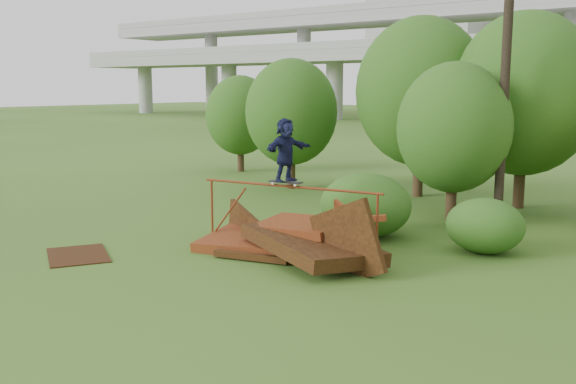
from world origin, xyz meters
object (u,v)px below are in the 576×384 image
Objects in this scene: utility_pole at (507,46)px; scrap_pile at (294,241)px; skater at (285,150)px; flat_plate at (78,255)px.

scrap_pile is at bearing -114.61° from utility_pole.
skater is 0.15× the size of utility_pole.
flat_plate is 0.19× the size of utility_pole.
skater is 7.73m from utility_pole.
flat_plate is (-4.34, -3.28, -0.35)m from scrap_pile.
flat_plate is at bearing -142.93° from scrap_pile.
flat_plate is (-4.00, -3.39, -2.63)m from skater.
utility_pole reaches higher than scrap_pile.
skater reaches higher than flat_plate.
utility_pole is (2.99, 6.53, 5.02)m from scrap_pile.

